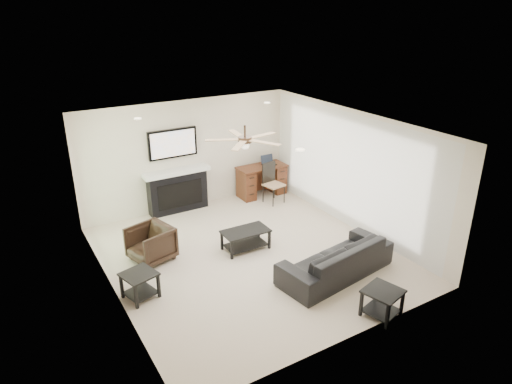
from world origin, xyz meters
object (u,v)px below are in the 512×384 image
sofa (336,259)px  fireplace_unit (177,172)px  coffee_table (246,240)px  armchair (151,244)px  desk (262,181)px

sofa → fireplace_unit: fireplace_unit is taller
sofa → coffee_table: size_ratio=2.41×
armchair → fireplace_unit: 2.28m
armchair → fireplace_unit: bearing=129.3°
sofa → desk: size_ratio=1.78×
coffee_table → fireplace_unit: fireplace_unit is taller
fireplace_unit → armchair: bearing=-125.4°
armchair → fireplace_unit: size_ratio=0.38×
coffee_table → fireplace_unit: 2.50m
coffee_table → desk: bearing=53.1°
coffee_table → desk: size_ratio=0.74×
sofa → coffee_table: 1.84m
armchair → desk: desk is taller
sofa → coffee_table: (-0.90, 1.60, -0.12)m
armchair → coffee_table: armchair is taller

